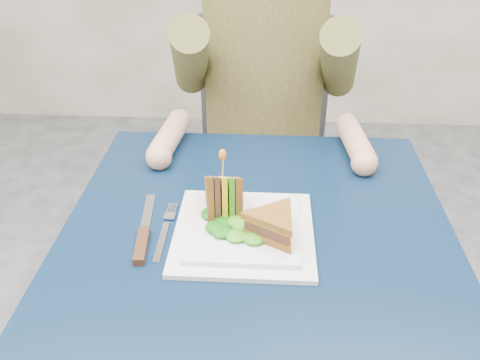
# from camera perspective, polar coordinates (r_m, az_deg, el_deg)

# --- Properties ---
(table) EXTENTS (0.75, 0.75, 0.73)m
(table) POSITION_cam_1_polar(r_m,az_deg,el_deg) (1.04, 1.93, -8.27)
(table) COLOR black
(table) RESTS_ON ground
(chair) EXTENTS (0.42, 0.40, 0.93)m
(chair) POSITION_cam_1_polar(r_m,az_deg,el_deg) (1.68, 2.56, 4.14)
(chair) COLOR #47474C
(chair) RESTS_ON ground
(diner) EXTENTS (0.54, 0.59, 0.74)m
(diner) POSITION_cam_1_polar(r_m,az_deg,el_deg) (1.43, 2.83, 15.33)
(diner) COLOR brown
(diner) RESTS_ON chair
(plate) EXTENTS (0.26, 0.26, 0.02)m
(plate) POSITION_cam_1_polar(r_m,az_deg,el_deg) (0.96, 0.43, -5.72)
(plate) COLOR white
(plate) RESTS_ON table
(sandwich_flat) EXTENTS (0.16, 0.16, 0.05)m
(sandwich_flat) POSITION_cam_1_polar(r_m,az_deg,el_deg) (0.92, 3.81, -5.01)
(sandwich_flat) COLOR brown
(sandwich_flat) RESTS_ON plate
(sandwich_upright) EXTENTS (0.09, 0.15, 0.15)m
(sandwich_upright) POSITION_cam_1_polar(r_m,az_deg,el_deg) (0.97, -1.88, -1.90)
(sandwich_upright) COLOR brown
(sandwich_upright) RESTS_ON plate
(fork) EXTENTS (0.02, 0.18, 0.01)m
(fork) POSITION_cam_1_polar(r_m,az_deg,el_deg) (0.98, -8.47, -5.81)
(fork) COLOR silver
(fork) RESTS_ON table
(knife) EXTENTS (0.04, 0.22, 0.02)m
(knife) POSITION_cam_1_polar(r_m,az_deg,el_deg) (0.96, -10.85, -6.51)
(knife) COLOR silver
(knife) RESTS_ON table
(toothpick) EXTENTS (0.01, 0.01, 0.06)m
(toothpick) POSITION_cam_1_polar(r_m,az_deg,el_deg) (0.94, -1.94, 1.35)
(toothpick) COLOR tan
(toothpick) RESTS_ON sandwich_upright
(toothpick_frill) EXTENTS (0.01, 0.01, 0.02)m
(toothpick_frill) POSITION_cam_1_polar(r_m,az_deg,el_deg) (0.92, -1.98, 2.84)
(toothpick_frill) COLOR orange
(toothpick_frill) RESTS_ON sandwich_upright
(lettuce_spill) EXTENTS (0.15, 0.13, 0.02)m
(lettuce_spill) POSITION_cam_1_polar(r_m,az_deg,el_deg) (0.95, 0.76, -4.36)
(lettuce_spill) COLOR #337A14
(lettuce_spill) RESTS_ON plate
(onion_ring) EXTENTS (0.04, 0.04, 0.02)m
(onion_ring) POSITION_cam_1_polar(r_m,az_deg,el_deg) (0.95, 1.36, -4.32)
(onion_ring) COLOR #9E4C7A
(onion_ring) RESTS_ON plate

